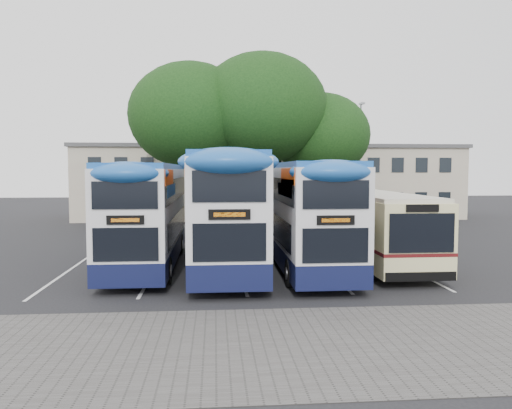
{
  "coord_description": "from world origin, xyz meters",
  "views": [
    {
      "loc": [
        -4.79,
        -16.38,
        4.12
      ],
      "look_at": [
        -3.01,
        5.0,
        2.62
      ],
      "focal_mm": 35.0,
      "sensor_mm": 36.0,
      "label": 1
    }
  ],
  "objects_px": {
    "bus_single": "(373,223)",
    "tree_left": "(191,116)",
    "tree_mid": "(262,108)",
    "bus_dd_left": "(147,210)",
    "lamp_post": "(360,157)",
    "bus_dd_mid": "(225,206)",
    "bus_dd_right": "(305,210)",
    "tree_right": "(321,135)"
  },
  "relations": [
    {
      "from": "bus_single",
      "to": "tree_left",
      "type": "bearing_deg",
      "value": 124.92
    },
    {
      "from": "tree_mid",
      "to": "tree_left",
      "type": "bearing_deg",
      "value": 174.39
    },
    {
      "from": "tree_left",
      "to": "bus_dd_left",
      "type": "bearing_deg",
      "value": -95.83
    },
    {
      "from": "lamp_post",
      "to": "tree_left",
      "type": "height_order",
      "value": "tree_left"
    },
    {
      "from": "bus_dd_mid",
      "to": "bus_single",
      "type": "height_order",
      "value": "bus_dd_mid"
    },
    {
      "from": "bus_dd_left",
      "to": "tree_left",
      "type": "bearing_deg",
      "value": 84.17
    },
    {
      "from": "bus_dd_left",
      "to": "bus_dd_right",
      "type": "distance_m",
      "value": 6.67
    },
    {
      "from": "bus_dd_right",
      "to": "bus_dd_mid",
      "type": "bearing_deg",
      "value": 172.98
    },
    {
      "from": "bus_dd_left",
      "to": "bus_single",
      "type": "relative_size",
      "value": 1.0
    },
    {
      "from": "lamp_post",
      "to": "tree_mid",
      "type": "xyz_separation_m",
      "value": [
        -7.59,
        -2.91,
        3.12
      ]
    },
    {
      "from": "tree_right",
      "to": "bus_dd_mid",
      "type": "xyz_separation_m",
      "value": [
        -6.95,
        -13.61,
        -3.91
      ]
    },
    {
      "from": "tree_left",
      "to": "tree_right",
      "type": "height_order",
      "value": "tree_left"
    },
    {
      "from": "tree_right",
      "to": "bus_dd_mid",
      "type": "relative_size",
      "value": 0.83
    },
    {
      "from": "tree_left",
      "to": "tree_mid",
      "type": "height_order",
      "value": "tree_mid"
    },
    {
      "from": "tree_right",
      "to": "bus_dd_right",
      "type": "relative_size",
      "value": 0.9
    },
    {
      "from": "bus_dd_left",
      "to": "bus_dd_mid",
      "type": "distance_m",
      "value": 3.33
    },
    {
      "from": "tree_left",
      "to": "bus_single",
      "type": "xyz_separation_m",
      "value": [
        8.59,
        -12.3,
        -5.97
      ]
    },
    {
      "from": "bus_dd_left",
      "to": "bus_dd_mid",
      "type": "bearing_deg",
      "value": -7.28
    },
    {
      "from": "lamp_post",
      "to": "tree_mid",
      "type": "bearing_deg",
      "value": -159.0
    },
    {
      "from": "lamp_post",
      "to": "tree_left",
      "type": "distance_m",
      "value": 12.87
    },
    {
      "from": "tree_right",
      "to": "bus_dd_left",
      "type": "distance_m",
      "value": 17.21
    },
    {
      "from": "bus_dd_mid",
      "to": "bus_single",
      "type": "distance_m",
      "value": 6.66
    },
    {
      "from": "tree_mid",
      "to": "bus_dd_right",
      "type": "height_order",
      "value": "tree_mid"
    },
    {
      "from": "lamp_post",
      "to": "tree_left",
      "type": "xyz_separation_m",
      "value": [
        -12.36,
        -2.44,
        2.65
      ]
    },
    {
      "from": "tree_mid",
      "to": "tree_right",
      "type": "xyz_separation_m",
      "value": [
        4.2,
        1.13,
        -1.67
      ]
    },
    {
      "from": "bus_dd_left",
      "to": "bus_single",
      "type": "bearing_deg",
      "value": 1.35
    },
    {
      "from": "tree_left",
      "to": "bus_dd_right",
      "type": "distance_m",
      "value": 15.33
    },
    {
      "from": "bus_single",
      "to": "tree_right",
      "type": "bearing_deg",
      "value": 88.3
    },
    {
      "from": "tree_mid",
      "to": "bus_dd_left",
      "type": "height_order",
      "value": "tree_mid"
    },
    {
      "from": "lamp_post",
      "to": "bus_dd_right",
      "type": "bearing_deg",
      "value": -113.96
    },
    {
      "from": "bus_dd_right",
      "to": "tree_right",
      "type": "bearing_deg",
      "value": 75.46
    },
    {
      "from": "lamp_post",
      "to": "bus_dd_mid",
      "type": "height_order",
      "value": "lamp_post"
    },
    {
      "from": "bus_dd_left",
      "to": "bus_single",
      "type": "xyz_separation_m",
      "value": [
        9.87,
        0.23,
        -0.63
      ]
    },
    {
      "from": "lamp_post",
      "to": "bus_dd_right",
      "type": "xyz_separation_m",
      "value": [
        -7.02,
        -15.81,
        -2.66
      ]
    },
    {
      "from": "tree_left",
      "to": "tree_mid",
      "type": "xyz_separation_m",
      "value": [
        4.77,
        -0.47,
        0.47
      ]
    },
    {
      "from": "tree_mid",
      "to": "bus_dd_right",
      "type": "bearing_deg",
      "value": -87.49
    },
    {
      "from": "lamp_post",
      "to": "bus_dd_left",
      "type": "relative_size",
      "value": 0.87
    },
    {
      "from": "tree_left",
      "to": "bus_dd_mid",
      "type": "xyz_separation_m",
      "value": [
        2.02,
        -12.95,
        -5.11
      ]
    },
    {
      "from": "lamp_post",
      "to": "bus_single",
      "type": "relative_size",
      "value": 0.87
    },
    {
      "from": "bus_dd_mid",
      "to": "bus_dd_right",
      "type": "height_order",
      "value": "bus_dd_mid"
    },
    {
      "from": "tree_mid",
      "to": "tree_right",
      "type": "relative_size",
      "value": 1.26
    },
    {
      "from": "lamp_post",
      "to": "tree_right",
      "type": "bearing_deg",
      "value": -152.23
    }
  ]
}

